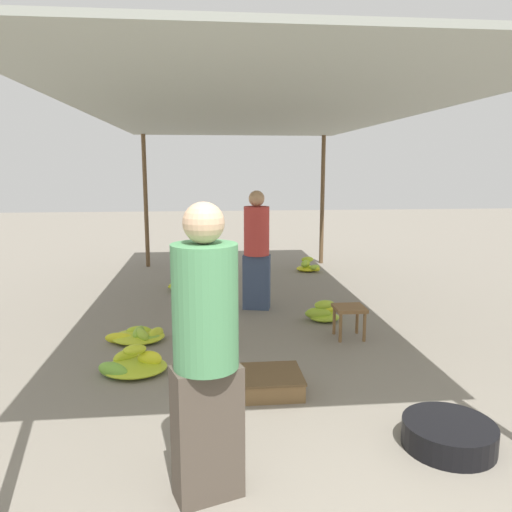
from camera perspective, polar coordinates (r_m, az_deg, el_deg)
name	(u,v)px	position (r m, az deg, el deg)	size (l,w,h in m)	color
canopy_post_back_left	(146,202)	(9.81, -12.49, 6.07)	(0.08, 0.08, 2.52)	brown
canopy_post_back_right	(322,201)	(10.01, 7.59, 6.30)	(0.08, 0.08, 2.52)	brown
canopy_tarp	(253,113)	(6.15, -0.33, 15.98)	(3.84, 7.67, 0.04)	#9EA399
vendor_foreground	(206,351)	(2.86, -5.74, -10.71)	(0.47, 0.47, 1.73)	#4C4238
stool	(349,312)	(5.76, 10.62, -6.35)	(0.34, 0.34, 0.37)	brown
basin_black	(449,435)	(3.90, 21.16, -18.50)	(0.63, 0.63, 0.18)	black
banana_pile_left_0	(132,365)	(4.96, -13.94, -11.99)	(0.66, 0.58, 0.27)	#C0D12A
banana_pile_left_1	(188,287)	(7.93, -7.80, -3.54)	(0.66, 0.59, 0.13)	#92BF32
banana_pile_left_2	(139,336)	(5.77, -13.19, -8.88)	(0.67, 0.51, 0.16)	#85BA34
banana_pile_right_0	(322,313)	(6.38, 7.60, -6.49)	(0.44, 0.33, 0.27)	#A1C52F
banana_pile_right_1	(309,266)	(9.31, 6.02, -1.18)	(0.45, 0.43, 0.27)	#99C231
crate_near	(272,382)	(4.44, 1.82, -14.21)	(0.52, 0.52, 0.17)	brown
shopper_walking_mid	(257,248)	(6.70, 0.07, 0.87)	(0.41, 0.41, 1.61)	#384766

